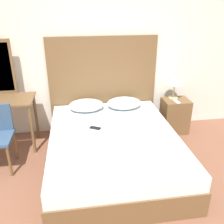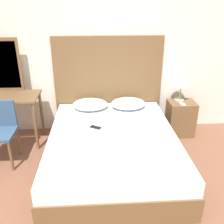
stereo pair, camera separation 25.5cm
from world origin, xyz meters
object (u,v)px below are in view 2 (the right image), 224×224
at_px(phone_on_bed, 96,127).
at_px(nightstand, 180,118).
at_px(table_lamp, 181,83).
at_px(vanity_desk, 6,104).
at_px(phone_on_nightstand, 182,104).
at_px(bed, 113,149).

relative_size(phone_on_bed, nightstand, 0.29).
distance_m(table_lamp, vanity_desk, 2.66).
xyz_separation_m(phone_on_nightstand, vanity_desk, (-2.65, -0.01, 0.06)).
bearing_deg(vanity_desk, bed, -24.41).
bearing_deg(bed, table_lamp, 37.19).
bearing_deg(phone_on_nightstand, table_lamp, 90.19).
bearing_deg(bed, phone_on_nightstand, 31.75).
distance_m(phone_on_bed, nightstand, 1.52).
bearing_deg(vanity_desk, table_lamp, 3.55).
bearing_deg(nightstand, phone_on_nightstand, -109.21).
height_order(bed, phone_on_nightstand, phone_on_nightstand).
bearing_deg(table_lamp, vanity_desk, -176.45).
height_order(phone_on_bed, vanity_desk, vanity_desk).
relative_size(nightstand, phone_on_nightstand, 3.63).
bearing_deg(table_lamp, phone_on_nightstand, -89.81).
distance_m(nightstand, phone_on_nightstand, 0.30).
height_order(table_lamp, vanity_desk, table_lamp).
bearing_deg(vanity_desk, phone_on_bed, -21.90).
height_order(phone_on_bed, nightstand, nightstand).
height_order(bed, vanity_desk, vanity_desk).
xyz_separation_m(phone_on_bed, nightstand, (1.37, 0.62, -0.20)).
bearing_deg(vanity_desk, nightstand, 2.01).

